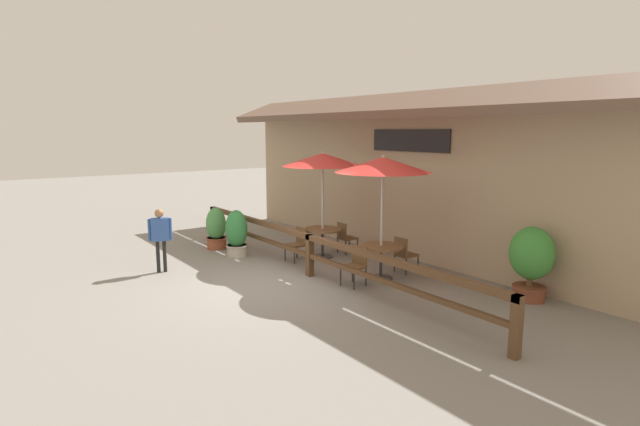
{
  "coord_description": "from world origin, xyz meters",
  "views": [
    {
      "loc": [
        8.92,
        -5.19,
        3.23
      ],
      "look_at": [
        -0.03,
        1.35,
        1.41
      ],
      "focal_mm": 28.0,
      "sensor_mm": 36.0,
      "label": 1
    }
  ],
  "objects_px": {
    "chair_middle_streetside": "(355,264)",
    "potted_plant_tall_tropical": "(216,228)",
    "dining_table_middle": "(381,252)",
    "potted_plant_broad_leaf": "(237,233)",
    "chair_near_wallside": "(346,236)",
    "chair_middle_wallside": "(404,253)",
    "patio_umbrella_near": "(323,160)",
    "dining_table_near": "(323,234)",
    "potted_plant_corner_fern": "(531,259)",
    "chair_near_streetside": "(298,243)",
    "pedestrian": "(160,232)",
    "patio_umbrella_middle": "(383,165)"
  },
  "relations": [
    {
      "from": "potted_plant_tall_tropical",
      "to": "pedestrian",
      "type": "height_order",
      "value": "pedestrian"
    },
    {
      "from": "chair_near_wallside",
      "to": "dining_table_middle",
      "type": "bearing_deg",
      "value": 163.95
    },
    {
      "from": "potted_plant_corner_fern",
      "to": "chair_near_wallside",
      "type": "bearing_deg",
      "value": -174.09
    },
    {
      "from": "chair_near_wallside",
      "to": "potted_plant_corner_fern",
      "type": "height_order",
      "value": "potted_plant_corner_fern"
    },
    {
      "from": "dining_table_middle",
      "to": "potted_plant_broad_leaf",
      "type": "bearing_deg",
      "value": -155.95
    },
    {
      "from": "chair_middle_wallside",
      "to": "potted_plant_corner_fern",
      "type": "height_order",
      "value": "potted_plant_corner_fern"
    },
    {
      "from": "potted_plant_tall_tropical",
      "to": "chair_near_streetside",
      "type": "bearing_deg",
      "value": 24.27
    },
    {
      "from": "potted_plant_corner_fern",
      "to": "patio_umbrella_middle",
      "type": "bearing_deg",
      "value": -153.83
    },
    {
      "from": "potted_plant_broad_leaf",
      "to": "potted_plant_tall_tropical",
      "type": "bearing_deg",
      "value": -176.79
    },
    {
      "from": "patio_umbrella_near",
      "to": "dining_table_middle",
      "type": "bearing_deg",
      "value": -2.6
    },
    {
      "from": "patio_umbrella_middle",
      "to": "pedestrian",
      "type": "bearing_deg",
      "value": -132.07
    },
    {
      "from": "chair_near_streetside",
      "to": "patio_umbrella_middle",
      "type": "relative_size",
      "value": 0.31
    },
    {
      "from": "dining_table_near",
      "to": "potted_plant_tall_tropical",
      "type": "bearing_deg",
      "value": -144.03
    },
    {
      "from": "patio_umbrella_middle",
      "to": "chair_middle_streetside",
      "type": "distance_m",
      "value": 2.19
    },
    {
      "from": "chair_middle_streetside",
      "to": "chair_middle_wallside",
      "type": "distance_m",
      "value": 1.54
    },
    {
      "from": "dining_table_middle",
      "to": "potted_plant_corner_fern",
      "type": "relative_size",
      "value": 0.67
    },
    {
      "from": "patio_umbrella_middle",
      "to": "potted_plant_tall_tropical",
      "type": "xyz_separation_m",
      "value": [
        -4.82,
        -1.71,
        -1.95
      ]
    },
    {
      "from": "potted_plant_corner_fern",
      "to": "dining_table_middle",
      "type": "bearing_deg",
      "value": -153.83
    },
    {
      "from": "dining_table_middle",
      "to": "patio_umbrella_middle",
      "type": "bearing_deg",
      "value": 0.0
    },
    {
      "from": "dining_table_middle",
      "to": "potted_plant_broad_leaf",
      "type": "height_order",
      "value": "potted_plant_broad_leaf"
    },
    {
      "from": "dining_table_near",
      "to": "potted_plant_broad_leaf",
      "type": "relative_size",
      "value": 0.8
    },
    {
      "from": "dining_table_middle",
      "to": "chair_middle_wallside",
      "type": "height_order",
      "value": "chair_middle_wallside"
    },
    {
      "from": "chair_near_wallside",
      "to": "patio_umbrella_middle",
      "type": "xyz_separation_m",
      "value": [
        2.26,
        -0.83,
        2.05
      ]
    },
    {
      "from": "chair_near_wallside",
      "to": "potted_plant_tall_tropical",
      "type": "xyz_separation_m",
      "value": [
        -2.56,
        -2.54,
        0.1
      ]
    },
    {
      "from": "patio_umbrella_near",
      "to": "chair_middle_wallside",
      "type": "relative_size",
      "value": 3.26
    },
    {
      "from": "chair_near_wallside",
      "to": "patio_umbrella_middle",
      "type": "height_order",
      "value": "patio_umbrella_middle"
    },
    {
      "from": "potted_plant_broad_leaf",
      "to": "pedestrian",
      "type": "height_order",
      "value": "pedestrian"
    },
    {
      "from": "potted_plant_tall_tropical",
      "to": "chair_near_wallside",
      "type": "bearing_deg",
      "value": 44.79
    },
    {
      "from": "dining_table_middle",
      "to": "potted_plant_corner_fern",
      "type": "distance_m",
      "value": 3.06
    },
    {
      "from": "dining_table_middle",
      "to": "chair_middle_wallside",
      "type": "relative_size",
      "value": 1.16
    },
    {
      "from": "chair_near_streetside",
      "to": "potted_plant_broad_leaf",
      "type": "xyz_separation_m",
      "value": [
        -1.31,
        -1.03,
        0.14
      ]
    },
    {
      "from": "patio_umbrella_near",
      "to": "potted_plant_tall_tropical",
      "type": "height_order",
      "value": "patio_umbrella_near"
    },
    {
      "from": "dining_table_near",
      "to": "potted_plant_tall_tropical",
      "type": "height_order",
      "value": "potted_plant_tall_tropical"
    },
    {
      "from": "dining_table_middle",
      "to": "potted_plant_tall_tropical",
      "type": "bearing_deg",
      "value": -160.41
    },
    {
      "from": "dining_table_near",
      "to": "patio_umbrella_middle",
      "type": "distance_m",
      "value": 3.0
    },
    {
      "from": "chair_middle_wallside",
      "to": "dining_table_near",
      "type": "bearing_deg",
      "value": 17.2
    },
    {
      "from": "potted_plant_tall_tropical",
      "to": "potted_plant_corner_fern",
      "type": "bearing_deg",
      "value": 22.04
    },
    {
      "from": "patio_umbrella_middle",
      "to": "dining_table_middle",
      "type": "distance_m",
      "value": 1.91
    },
    {
      "from": "chair_near_streetside",
      "to": "chair_middle_streetside",
      "type": "relative_size",
      "value": 1.0
    },
    {
      "from": "dining_table_middle",
      "to": "chair_middle_streetside",
      "type": "height_order",
      "value": "chair_middle_streetside"
    },
    {
      "from": "chair_middle_wallside",
      "to": "patio_umbrella_near",
      "type": "bearing_deg",
      "value": 17.2
    },
    {
      "from": "chair_near_streetside",
      "to": "pedestrian",
      "type": "height_order",
      "value": "pedestrian"
    },
    {
      "from": "dining_table_near",
      "to": "chair_middle_wallside",
      "type": "distance_m",
      "value": 2.37
    },
    {
      "from": "dining_table_near",
      "to": "chair_middle_wallside",
      "type": "relative_size",
      "value": 1.16
    },
    {
      "from": "chair_middle_streetside",
      "to": "potted_plant_tall_tropical",
      "type": "xyz_separation_m",
      "value": [
        -4.86,
        -0.95,
        0.1
      ]
    },
    {
      "from": "patio_umbrella_middle",
      "to": "pedestrian",
      "type": "relative_size",
      "value": 1.83
    },
    {
      "from": "potted_plant_broad_leaf",
      "to": "chair_near_wallside",
      "type": "bearing_deg",
      "value": 59.79
    },
    {
      "from": "pedestrian",
      "to": "potted_plant_tall_tropical",
      "type": "bearing_deg",
      "value": 52.7
    },
    {
      "from": "dining_table_near",
      "to": "chair_middle_wallside",
      "type": "bearing_deg",
      "value": 16.24
    },
    {
      "from": "dining_table_middle",
      "to": "potted_plant_tall_tropical",
      "type": "height_order",
      "value": "potted_plant_tall_tropical"
    }
  ]
}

